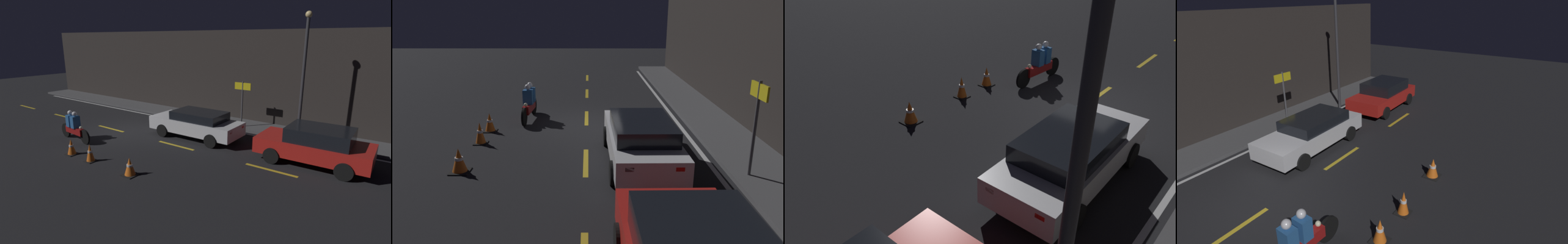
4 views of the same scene
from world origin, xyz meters
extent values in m
plane|color=black|center=(0.00, 0.00, 0.00)|extent=(56.00, 56.00, 0.00)
cube|color=gold|center=(-5.50, 0.00, 0.00)|extent=(2.00, 0.14, 0.01)
cube|color=gold|center=(-1.00, 0.00, 0.00)|extent=(2.00, 0.14, 0.01)
cube|color=gold|center=(3.50, 0.00, 0.00)|extent=(2.00, 0.14, 0.01)
cube|color=silver|center=(3.50, 1.50, 0.61)|extent=(4.51, 1.78, 0.61)
cube|color=black|center=(3.72, 1.50, 1.12)|extent=(2.49, 1.58, 0.40)
cube|color=red|center=(5.72, 0.97, 0.77)|extent=(0.06, 0.20, 0.10)
cube|color=red|center=(5.70, 2.09, 0.77)|extent=(0.06, 0.20, 0.10)
cylinder|color=black|center=(2.12, 0.64, 0.31)|extent=(0.62, 0.19, 0.62)
cylinder|color=black|center=(2.10, 2.32, 0.31)|extent=(0.62, 0.19, 0.62)
cylinder|color=black|center=(4.90, 0.68, 0.31)|extent=(0.62, 0.19, 0.62)
cylinder|color=black|center=(4.88, 2.36, 0.31)|extent=(0.62, 0.19, 0.62)
cylinder|color=black|center=(0.04, -2.27, 0.34)|extent=(0.68, 0.13, 0.68)
cylinder|color=black|center=(-1.64, -2.15, 0.34)|extent=(0.68, 0.15, 0.68)
cube|color=maroon|center=(-0.80, -2.21, 0.49)|extent=(1.30, 0.33, 0.30)
sphere|color=#F2EABF|center=(-0.26, -2.25, 0.72)|extent=(0.14, 0.14, 0.14)
cube|color=#265999|center=(-0.70, -2.22, 0.91)|extent=(0.30, 0.38, 0.55)
sphere|color=silver|center=(-0.70, -2.22, 1.30)|extent=(0.22, 0.22, 0.22)
cube|color=#265999|center=(-1.10, -2.19, 0.91)|extent=(0.30, 0.38, 0.55)
sphere|color=silver|center=(-1.10, -2.19, 1.30)|extent=(0.22, 0.22, 0.22)
cube|color=black|center=(0.69, -3.37, 0.01)|extent=(0.44, 0.44, 0.03)
cone|color=orange|center=(0.69, -3.37, 0.35)|extent=(0.34, 0.34, 0.63)
cylinder|color=white|center=(0.69, -3.37, 0.38)|extent=(0.19, 0.19, 0.08)
cube|color=black|center=(1.95, -3.36, 0.01)|extent=(0.41, 0.41, 0.03)
cone|color=orange|center=(1.95, -3.36, 0.37)|extent=(0.32, 0.32, 0.68)
cylinder|color=white|center=(1.95, -3.36, 0.40)|extent=(0.18, 0.18, 0.08)
cube|color=black|center=(4.16, -3.32, 0.01)|extent=(0.51, 0.51, 0.03)
cone|color=orange|center=(4.16, -3.32, 0.35)|extent=(0.39, 0.39, 0.63)
cylinder|color=white|center=(4.16, -3.32, 0.38)|extent=(0.21, 0.21, 0.08)
camera|label=1|loc=(11.83, -9.92, 4.67)|focal=28.00mm
camera|label=2|loc=(13.40, 0.07, 4.15)|focal=35.00mm
camera|label=3|loc=(10.12, 4.55, 5.44)|focal=35.00mm
camera|label=4|loc=(-4.31, -6.38, 5.68)|focal=28.00mm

